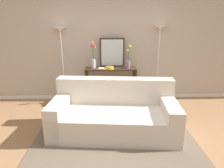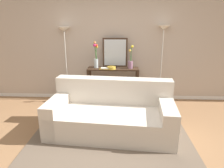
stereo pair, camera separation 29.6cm
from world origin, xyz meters
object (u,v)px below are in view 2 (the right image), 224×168
couch (111,115)px  vase_short_flowers (131,61)px  book_stack (104,68)px  floor_lamp_left (65,44)px  floor_lamp_right (163,43)px  book_row_under_console (100,100)px  wall_mirror (115,53)px  fruit_bowl (111,68)px  vase_tall_flowers (96,58)px  console_table (113,79)px

couch → vase_short_flowers: (0.37, 1.32, 0.71)m
couch → book_stack: couch is taller
book_stack → floor_lamp_left: bearing=164.6°
floor_lamp_right → book_row_under_console: size_ratio=5.70×
wall_mirror → book_stack: 0.48m
book_stack → book_row_under_console: book_stack is taller
couch → book_row_under_console: bearing=104.3°
floor_lamp_left → book_stack: (0.93, -0.26, -0.52)m
wall_mirror → vase_short_flowers: bearing=-25.9°
fruit_bowl → wall_mirror: bearing=75.2°
couch → fruit_bowl: 1.35m
vase_short_flowers → book_stack: (-0.58, -0.10, -0.16)m
couch → book_row_under_console: couch is taller
floor_lamp_left → wall_mirror: size_ratio=2.62×
floor_lamp_left → wall_mirror: bearing=0.9°
wall_mirror → vase_tall_flowers: 0.47m
wall_mirror → book_stack: size_ratio=3.13×
book_stack → book_row_under_console: size_ratio=0.68×
vase_tall_flowers → fruit_bowl: vase_tall_flowers is taller
console_table → fruit_bowl: fruit_bowl is taller
floor_lamp_left → floor_lamp_right: (2.23, 0.00, 0.03)m
wall_mirror → book_stack: (-0.23, -0.28, -0.32)m
book_stack → vase_tall_flowers: bearing=146.8°
floor_lamp_right → fruit_bowl: 1.29m
couch → console_table: bearing=91.1°
floor_lamp_left → book_row_under_console: (0.80, -0.13, -1.31)m
vase_tall_flowers → vase_short_flowers: bearing=-2.3°
vase_tall_flowers → book_stack: bearing=-33.2°
couch → book_row_under_console: (-0.34, 1.34, -0.25)m
console_table → book_stack: bearing=-146.2°
vase_tall_flowers → book_stack: vase_tall_flowers is taller
vase_tall_flowers → book_row_under_console: bearing=-7.4°
console_table → fruit_bowl: 0.32m
vase_tall_flowers → console_table: bearing=-1.4°
vase_short_flowers → fruit_bowl: bearing=-167.8°
floor_lamp_right → book_stack: size_ratio=8.36×
fruit_bowl → book_row_under_console: (-0.29, 0.11, -0.81)m
book_stack → book_row_under_console: 0.82m
couch → book_row_under_console: size_ratio=6.93×
book_stack → vase_short_flowers: bearing=10.1°
vase_tall_flowers → book_row_under_console: (0.08, -0.01, -1.01)m
vase_short_flowers → fruit_bowl: 0.46m
console_table → book_stack: 0.36m
vase_tall_flowers → fruit_bowl: (0.36, -0.12, -0.19)m
floor_lamp_left → vase_tall_flowers: bearing=-9.6°
console_table → floor_lamp_right: bearing=6.8°
console_table → floor_lamp_left: bearing=173.2°
floor_lamp_left → vase_tall_flowers: floor_lamp_left is taller
book_row_under_console → vase_tall_flowers: bearing=172.6°
book_row_under_console → wall_mirror: bearing=23.1°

